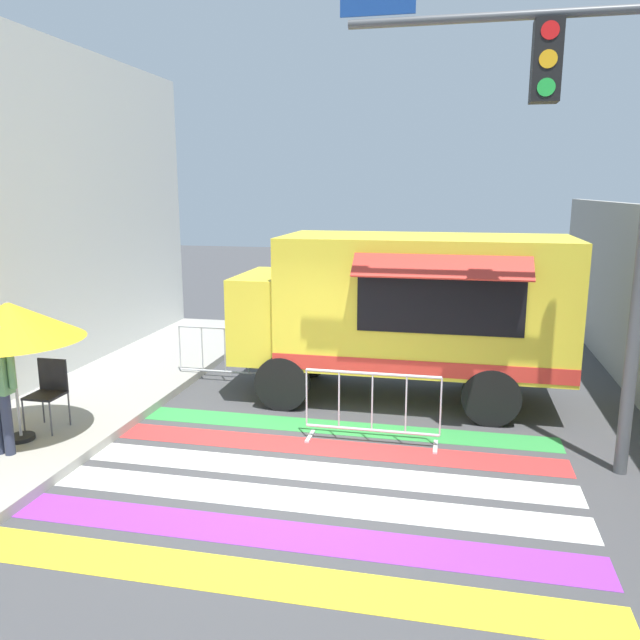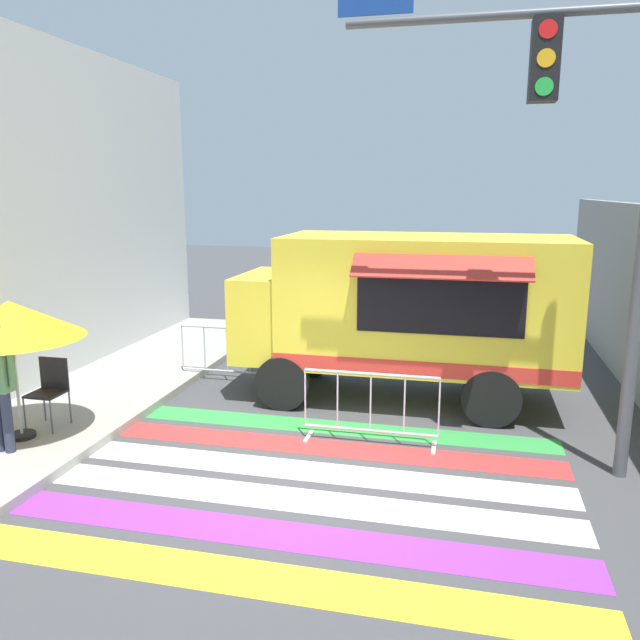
% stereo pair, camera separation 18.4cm
% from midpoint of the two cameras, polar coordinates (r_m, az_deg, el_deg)
% --- Properties ---
extents(ground_plane, '(60.00, 60.00, 0.00)m').
position_cam_midpoint_polar(ground_plane, '(8.13, -1.04, -13.75)').
color(ground_plane, '#424244').
extents(crosswalk_painted, '(6.40, 4.36, 0.01)m').
position_cam_midpoint_polar(crosswalk_painted, '(7.81, -1.66, -14.84)').
color(crosswalk_painted, yellow).
rests_on(crosswalk_painted, ground_plane).
extents(food_truck, '(5.44, 2.48, 2.77)m').
position_cam_midpoint_polar(food_truck, '(10.42, 6.67, 1.35)').
color(food_truck, yellow).
rests_on(food_truck, ground_plane).
extents(traffic_signal_pole, '(3.71, 0.29, 5.93)m').
position_cam_midpoint_polar(traffic_signal_pole, '(8.06, 22.77, 14.26)').
color(traffic_signal_pole, '#515456').
rests_on(traffic_signal_pole, ground_plane).
extents(patio_umbrella, '(1.91, 1.91, 1.93)m').
position_cam_midpoint_polar(patio_umbrella, '(9.25, -27.06, -0.12)').
color(patio_umbrella, black).
rests_on(patio_umbrella, sidewalk_left).
extents(folding_chair, '(0.45, 0.45, 0.99)m').
position_cam_midpoint_polar(folding_chair, '(9.82, -24.04, -5.62)').
color(folding_chair, '#4C4C51').
rests_on(folding_chair, sidewalk_left).
extents(barricade_front, '(1.91, 0.44, 1.04)m').
position_cam_midpoint_polar(barricade_front, '(8.82, 4.18, -8.07)').
color(barricade_front, '#B7BABF').
rests_on(barricade_front, ground_plane).
extents(barricade_side, '(1.81, 0.44, 1.04)m').
position_cam_midpoint_polar(barricade_side, '(11.69, -9.13, -3.19)').
color(barricade_side, '#B7BABF').
rests_on(barricade_side, ground_plane).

